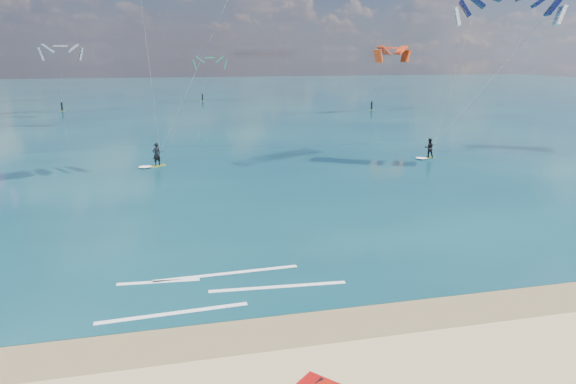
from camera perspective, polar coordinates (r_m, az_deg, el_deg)
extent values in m
plane|color=tan|center=(53.41, -11.46, 4.80)|extent=(320.00, 320.00, 0.00)
cube|color=brown|center=(18.19, -7.31, -15.71)|extent=(320.00, 2.40, 0.01)
cube|color=#0B303F|center=(116.96, -12.56, 10.22)|extent=(320.00, 200.00, 0.04)
cube|color=#D2F11C|center=(45.03, -14.31, 2.84)|extent=(1.50, 1.19, 0.07)
imported|color=black|center=(44.84, -14.39, 4.09)|extent=(0.86, 0.77, 1.96)
cylinder|color=black|center=(44.46, -14.00, 4.40)|extent=(0.53, 0.36, 0.04)
cube|color=#A4DB20|center=(48.96, 15.34, 3.72)|extent=(1.44, 0.86, 0.06)
imported|color=black|center=(48.80, 15.41, 4.76)|extent=(0.97, 0.82, 1.75)
cylinder|color=black|center=(48.63, 15.92, 5.05)|extent=(0.54, 0.22, 0.04)
cube|color=white|center=(22.48, -14.20, -9.65)|extent=(3.42, 0.52, 0.01)
cube|color=white|center=(19.86, -12.63, -13.00)|extent=(5.55, 0.54, 0.01)
cube|color=white|center=(21.39, -1.10, -10.48)|extent=(5.67, 0.64, 0.01)
cube|color=white|center=(22.75, -6.79, -8.97)|extent=(6.31, 0.47, 0.01)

